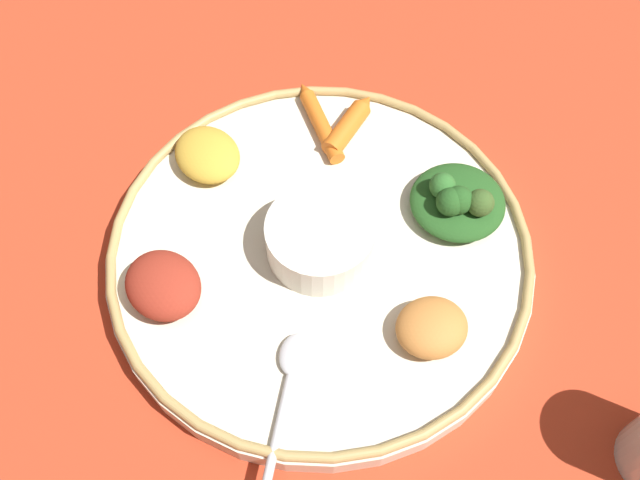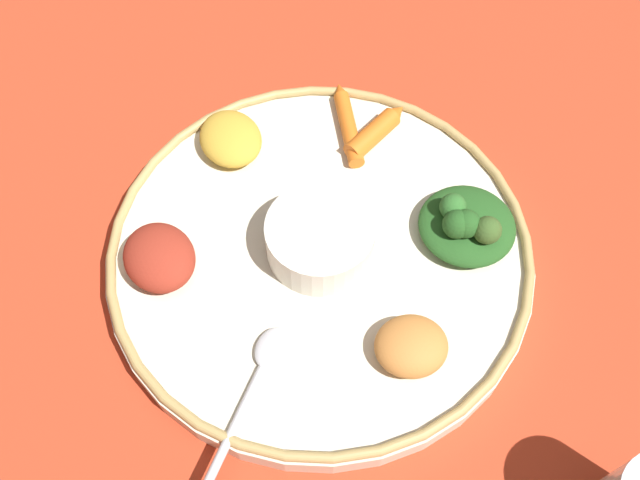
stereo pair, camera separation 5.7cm
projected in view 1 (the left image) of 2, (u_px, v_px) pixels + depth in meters
name	position (u px, v px, depth m)	size (l,w,h in m)	color
ground_plane	(320.00, 261.00, 0.60)	(2.40, 2.40, 0.00)	#B7381E
platter	(320.00, 256.00, 0.59)	(0.35, 0.35, 0.02)	beige
platter_rim	(320.00, 248.00, 0.58)	(0.34, 0.34, 0.01)	tan
center_bowl	(320.00, 237.00, 0.57)	(0.09, 0.09, 0.04)	silver
spoon	(285.00, 401.00, 0.52)	(0.09, 0.14, 0.01)	silver
greens_pile	(458.00, 201.00, 0.59)	(0.11, 0.11, 0.04)	#23511E
carrot_near_spoon	(350.00, 124.00, 0.64)	(0.03, 0.07, 0.02)	orange
carrot_outer	(319.00, 121.00, 0.64)	(0.09, 0.05, 0.01)	orange
mound_beet	(163.00, 285.00, 0.55)	(0.06, 0.05, 0.03)	maroon
mound_squash	(433.00, 326.00, 0.54)	(0.05, 0.05, 0.03)	#C67A38
mound_lentil_yellow	(206.00, 156.00, 0.62)	(0.06, 0.05, 0.02)	gold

